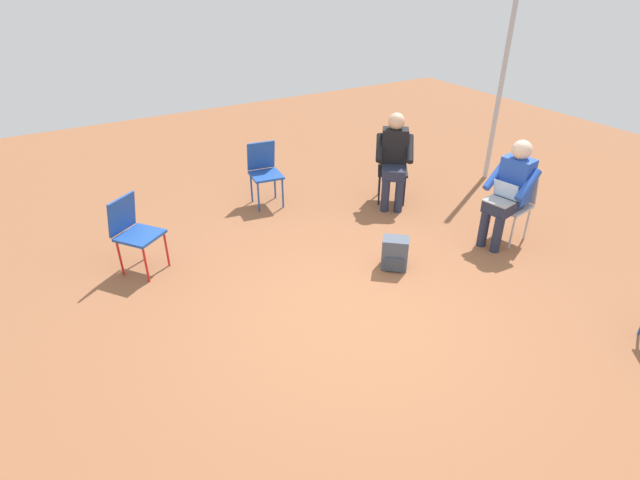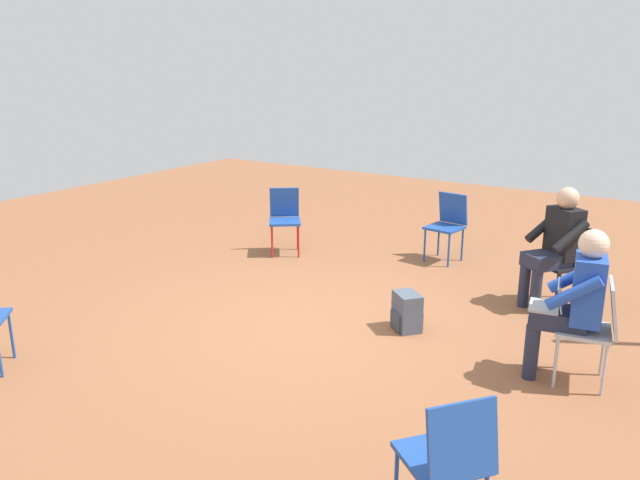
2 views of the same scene
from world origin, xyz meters
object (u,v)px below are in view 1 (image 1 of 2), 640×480
object	(u,v)px
chair_west	(264,169)
person_in_black	(394,156)
backpack_near_laptop_user	(395,255)
person_with_laptop	(510,188)
chair_north	(514,200)
chair_southwest	(133,229)
chair_northwest	(393,165)

from	to	relation	value
chair_west	person_in_black	bearing A→B (deg)	156.78
backpack_near_laptop_user	person_with_laptop	bearing A→B (deg)	82.63
chair_north	backpack_near_laptop_user	bearing A→B (deg)	73.67
chair_north	person_with_laptop	world-z (taller)	person_with_laptop
backpack_near_laptop_user	chair_west	bearing A→B (deg)	-167.29
chair_southwest	person_with_laptop	bearing A→B (deg)	121.08
person_in_black	chair_north	bearing A→B (deg)	150.02
person_in_black	chair_southwest	bearing A→B (deg)	35.68
chair_southwest	backpack_near_laptop_user	distance (m)	2.81
person_with_laptop	person_in_black	size ratio (longest dim) A/B	1.00
chair_southwest	backpack_near_laptop_user	bearing A→B (deg)	113.31
chair_west	chair_northwest	bearing A→B (deg)	162.17
chair_west	chair_northwest	size ratio (longest dim) A/B	1.00
chair_southwest	chair_north	distance (m)	4.33
chair_north	person_with_laptop	distance (m)	0.26
backpack_near_laptop_user	person_in_black	bearing A→B (deg)	143.48
chair_southwest	chair_north	size ratio (longest dim) A/B	1.00
chair_southwest	chair_northwest	world-z (taller)	same
chair_west	person_with_laptop	size ratio (longest dim) A/B	0.69
chair_northwest	person_in_black	size ratio (longest dim) A/B	0.69
chair_north	chair_northwest	xyz separation A→B (m)	(-1.62, -0.54, 0.00)
person_in_black	chair_northwest	bearing A→B (deg)	-90.00
chair_north	backpack_near_laptop_user	world-z (taller)	chair_north
chair_north	person_with_laptop	bearing A→B (deg)	90.00
person_with_laptop	person_in_black	bearing A→B (deg)	6.55
chair_southwest	person_in_black	world-z (taller)	person_in_black
backpack_near_laptop_user	chair_northwest	bearing A→B (deg)	143.46
chair_west	chair_north	xyz separation A→B (m)	(2.39, 2.13, 0.00)
person_with_laptop	chair_north	bearing A→B (deg)	-90.00
chair_northwest	person_in_black	xyz separation A→B (m)	(0.13, -0.10, 0.20)
chair_northwest	person_in_black	distance (m)	0.26
chair_northwest	person_with_laptop	size ratio (longest dim) A/B	0.69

